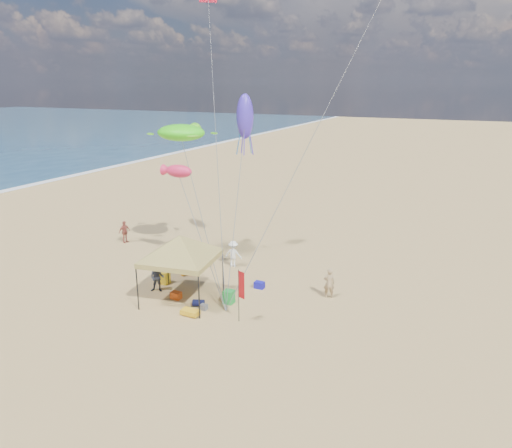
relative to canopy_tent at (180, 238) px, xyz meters
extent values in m
plane|color=tan|center=(3.22, -0.74, -3.46)|extent=(280.00, 280.00, 0.00)
cylinder|color=black|center=(-1.91, 1.39, -2.35)|extent=(0.07, 0.07, 2.22)
cylinder|color=black|center=(1.39, 1.91, -2.35)|extent=(0.07, 0.07, 2.22)
cylinder|color=black|center=(-1.39, -1.91, -2.35)|extent=(0.07, 0.07, 2.22)
cylinder|color=black|center=(1.91, -1.39, -2.35)|extent=(0.07, 0.07, 2.22)
cube|color=#9B8945|center=(0.00, 0.00, -1.10)|extent=(3.93, 3.93, 0.27)
pyramid|color=#9B8945|center=(0.00, 0.00, 0.14)|extent=(6.67, 6.67, 1.11)
cylinder|color=black|center=(3.77, -0.84, -2.13)|extent=(0.04, 0.04, 2.67)
cube|color=#A90D14|center=(3.96, -0.90, -1.51)|extent=(0.38, 0.15, 1.34)
cube|color=#D44C11|center=(-0.41, -0.03, -3.27)|extent=(0.54, 0.38, 0.38)
cube|color=#1614A3|center=(3.02, 3.11, -3.27)|extent=(0.54, 0.38, 0.38)
cylinder|color=black|center=(1.14, -0.28, -3.28)|extent=(0.69, 0.54, 0.36)
cylinder|color=#C67A0B|center=(-1.78, 3.00, -3.28)|extent=(0.54, 0.69, 0.36)
cube|color=#1A9332|center=(2.38, 0.72, -3.11)|extent=(0.50, 0.50, 0.70)
cube|color=yellow|center=(-2.15, 1.38, -3.11)|extent=(0.50, 0.50, 0.70)
cube|color=slate|center=(1.59, -0.50, -3.32)|extent=(0.34, 0.30, 0.28)
cube|color=gold|center=(1.34, -1.37, -3.26)|extent=(0.90, 0.50, 0.24)
imported|color=tan|center=(6.88, 3.60, -2.63)|extent=(0.71, 0.60, 1.66)
imported|color=#373D4B|center=(-1.87, 0.35, -2.65)|extent=(0.96, 0.86, 1.63)
imported|color=white|center=(0.17, 5.41, -2.63)|extent=(1.16, 0.78, 1.67)
imported|color=#A04C3D|center=(-9.08, 6.25, -2.66)|extent=(0.61, 1.01, 1.61)
ellipsoid|color=#39EC15|center=(-3.39, 5.51, 4.65)|extent=(3.70, 3.33, 1.02)
ellipsoid|color=#E42453|center=(-2.80, 4.24, 2.53)|extent=(1.90, 1.25, 0.78)
ellipsoid|color=#432CC8|center=(-0.34, 8.17, 5.54)|extent=(1.35, 1.35, 2.79)
camera|label=1|loc=(13.51, -19.48, 7.64)|focal=33.89mm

